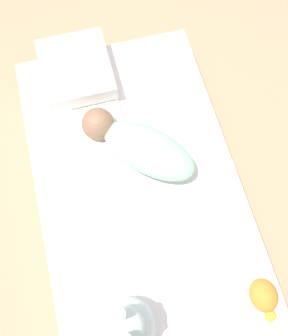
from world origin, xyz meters
The scene contains 7 objects.
ground_plane centered at (0.00, 0.00, 0.00)m, with size 12.00×12.00×0.00m, color #9E8466.
bed_mattress centered at (0.00, 0.00, 0.09)m, with size 1.45×0.81×0.19m.
burp_cloth centered at (-0.30, -0.09, 0.20)m, with size 0.22×0.21×0.02m.
swaddled_baby centered at (-0.16, 0.04, 0.25)m, with size 0.44×0.45×0.14m.
pillow centered at (-0.58, -0.14, 0.24)m, with size 0.34×0.30×0.10m.
bunny_plush centered at (0.49, -0.17, 0.31)m, with size 0.19×0.19×0.35m.
turtle_plush centered at (0.51, 0.32, 0.23)m, with size 0.15×0.10×0.08m.
Camera 1 is at (0.50, -0.11, 1.68)m, focal length 42.00 mm.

